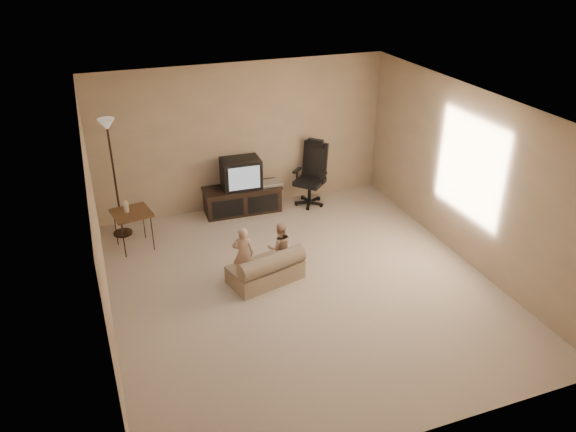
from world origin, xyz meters
The scene contains 9 objects.
floor centered at (0.00, 0.00, 0.00)m, with size 5.50×5.50×0.00m, color beige.
room_shell centered at (0.00, 0.00, 1.52)m, with size 5.50×5.50×5.50m.
tv_stand centered at (-0.12, 2.49, 0.40)m, with size 1.36×0.54×0.96m.
office_chair centered at (1.11, 2.40, 0.41)m, with size 0.75×0.75×1.15m.
side_table centered at (-2.02, 1.87, 0.58)m, with size 0.63×0.63×0.81m.
floor_lamp centered at (-2.16, 2.37, 1.39)m, with size 0.30×0.30×1.90m.
child_sofa centered at (-0.41, 0.26, 0.20)m, with size 1.09×0.79×0.48m.
toddler_left centered at (-0.70, 0.44, 0.40)m, with size 0.29×0.22×0.81m, color #D6A686.
toddler_right centered at (-0.15, 0.48, 0.38)m, with size 0.37×0.20×0.75m, color #D6A686.
Camera 1 is at (-2.40, -5.96, 4.33)m, focal length 35.00 mm.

